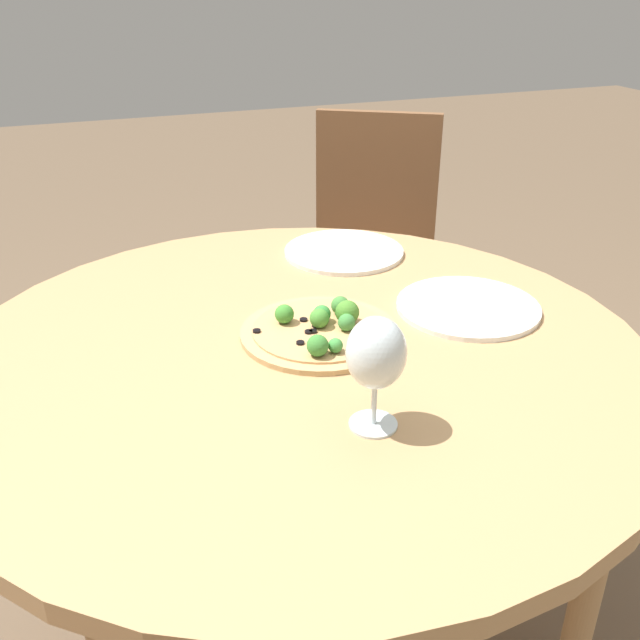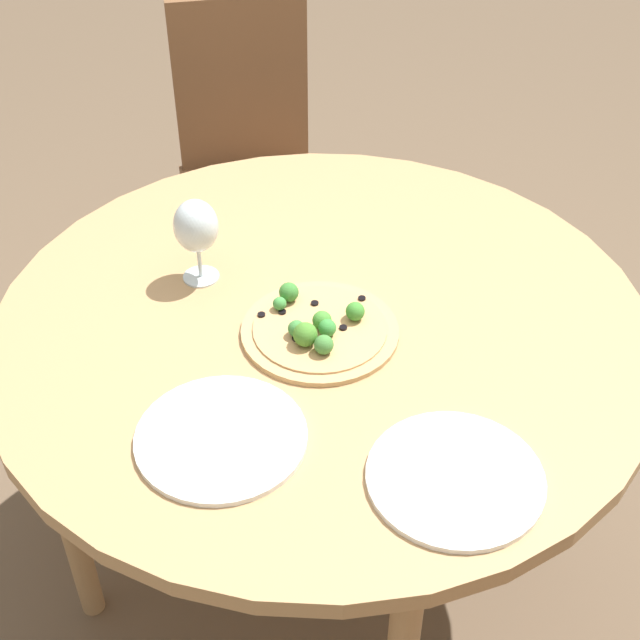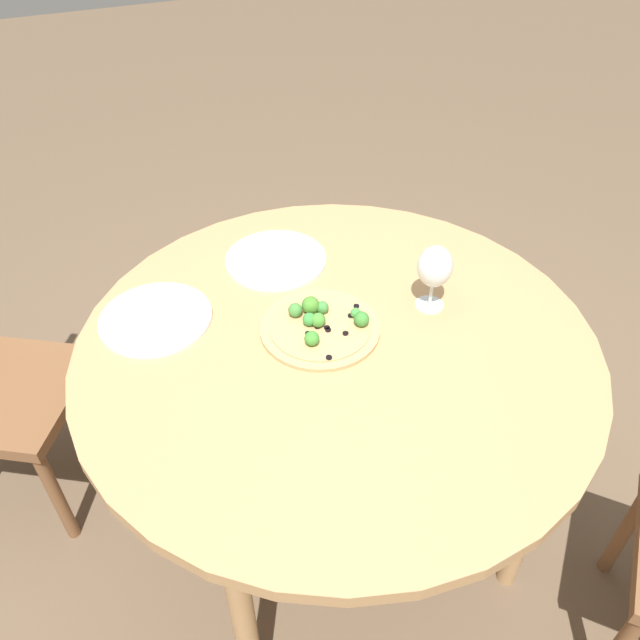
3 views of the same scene
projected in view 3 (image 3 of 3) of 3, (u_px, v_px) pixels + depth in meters
ground_plane at (333, 515)px, 1.93m from camera, size 12.00×12.00×0.00m
dining_table at (337, 359)px, 1.48m from camera, size 1.20×1.20×0.74m
pizza at (320, 325)px, 1.46m from camera, size 0.28×0.28×0.06m
wine_glass at (435, 268)px, 1.45m from camera, size 0.08×0.08×0.17m
plate_near at (156, 318)px, 1.49m from camera, size 0.27×0.27×0.01m
plate_far at (276, 259)px, 1.67m from camera, size 0.27×0.27×0.01m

